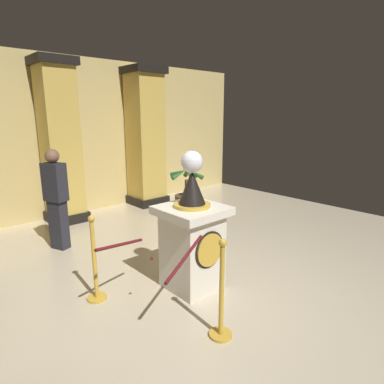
{
  "coord_description": "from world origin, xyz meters",
  "views": [
    {
      "loc": [
        -2.5,
        -2.66,
        2.22
      ],
      "look_at": [
        0.13,
        0.22,
        1.28
      ],
      "focal_mm": 30.49,
      "sensor_mm": 36.0,
      "label": 1
    }
  ],
  "objects_px": {
    "potted_palm_right": "(187,202)",
    "bystander_guest": "(56,197)",
    "stanchion_far": "(221,303)",
    "pedestal_clock": "(192,237)",
    "stanchion_near": "(95,271)"
  },
  "relations": [
    {
      "from": "pedestal_clock",
      "to": "bystander_guest",
      "type": "bearing_deg",
      "value": 107.97
    },
    {
      "from": "bystander_guest",
      "to": "stanchion_near",
      "type": "bearing_deg",
      "value": -98.42
    },
    {
      "from": "stanchion_far",
      "to": "potted_palm_right",
      "type": "xyz_separation_m",
      "value": [
        2.33,
        3.17,
        -0.01
      ]
    },
    {
      "from": "pedestal_clock",
      "to": "stanchion_far",
      "type": "bearing_deg",
      "value": -116.04
    },
    {
      "from": "stanchion_near",
      "to": "bystander_guest",
      "type": "relative_size",
      "value": 0.64
    },
    {
      "from": "pedestal_clock",
      "to": "bystander_guest",
      "type": "distance_m",
      "value": 2.58
    },
    {
      "from": "stanchion_far",
      "to": "potted_palm_right",
      "type": "bearing_deg",
      "value": 53.6
    },
    {
      "from": "pedestal_clock",
      "to": "stanchion_near",
      "type": "height_order",
      "value": "pedestal_clock"
    },
    {
      "from": "potted_palm_right",
      "to": "stanchion_near",
      "type": "bearing_deg",
      "value": -150.49
    },
    {
      "from": "pedestal_clock",
      "to": "stanchion_far",
      "type": "height_order",
      "value": "pedestal_clock"
    },
    {
      "from": "pedestal_clock",
      "to": "potted_palm_right",
      "type": "height_order",
      "value": "pedestal_clock"
    },
    {
      "from": "stanchion_far",
      "to": "bystander_guest",
      "type": "xyz_separation_m",
      "value": [
        -0.34,
        3.38,
        0.52
      ]
    },
    {
      "from": "stanchion_far",
      "to": "bystander_guest",
      "type": "bearing_deg",
      "value": 95.74
    },
    {
      "from": "pedestal_clock",
      "to": "potted_palm_right",
      "type": "distance_m",
      "value": 2.94
    },
    {
      "from": "potted_palm_right",
      "to": "bystander_guest",
      "type": "distance_m",
      "value": 2.73
    }
  ]
}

